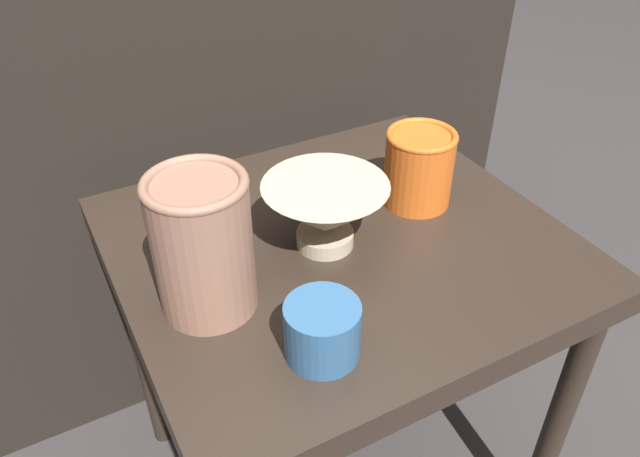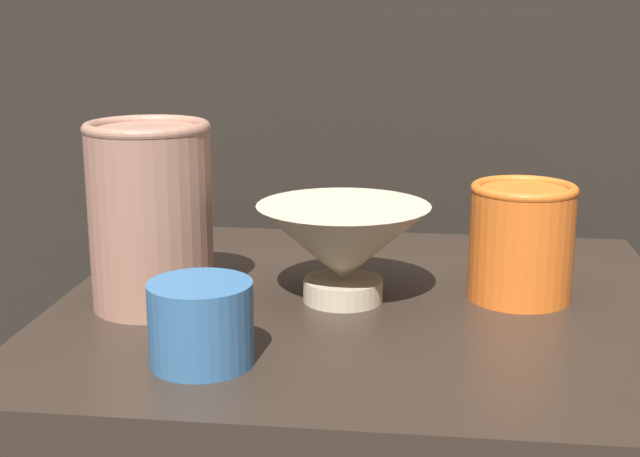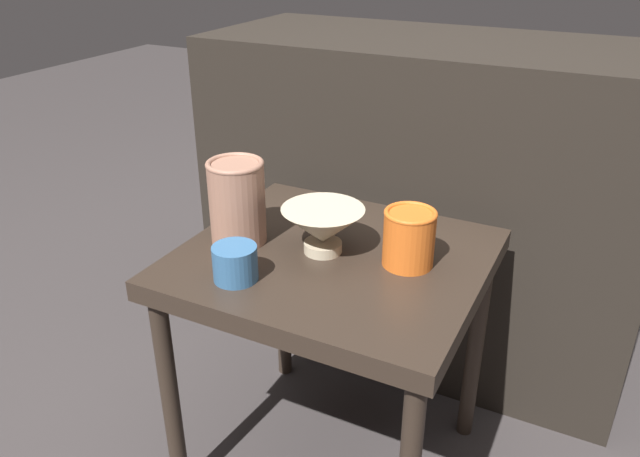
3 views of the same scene
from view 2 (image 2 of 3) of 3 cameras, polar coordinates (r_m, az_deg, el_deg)
The scene contains 6 objects.
table at distance 0.86m, azimuth 2.96°, elevation -8.96°, with size 0.57×0.52×0.54m.
couch_backdrop at distance 1.41m, azimuth 4.65°, elevation -1.43°, with size 1.13×0.50×0.86m.
bowl at distance 0.82m, azimuth 1.51°, elevation -1.05°, with size 0.16×0.16×0.09m.
vase_textured_left at distance 0.81m, azimuth -10.79°, elevation 1.01°, with size 0.11×0.11×0.17m.
vase_colorful_right at distance 0.84m, azimuth 12.77°, elevation -0.68°, with size 0.10×0.10×0.11m.
cup at distance 0.69m, azimuth -7.63°, elevation -6.03°, with size 0.08×0.08×0.06m.
Camera 2 is at (0.05, -0.79, 0.81)m, focal length 50.00 mm.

